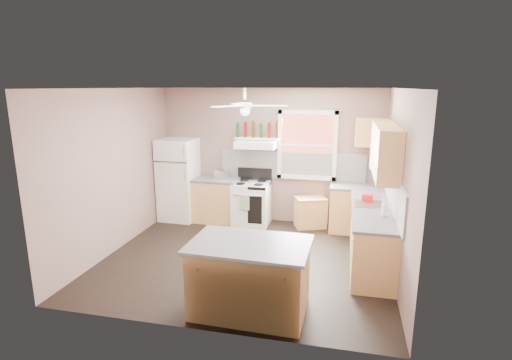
% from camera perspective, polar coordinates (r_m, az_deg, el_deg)
% --- Properties ---
extents(floor, '(4.50, 4.50, 0.00)m').
position_cam_1_polar(floor, '(6.60, -1.45, -11.16)').
color(floor, black).
rests_on(floor, ground).
extents(ceiling, '(4.50, 4.50, 0.00)m').
position_cam_1_polar(ceiling, '(6.01, -1.61, 12.97)').
color(ceiling, white).
rests_on(ceiling, ground).
extents(wall_back, '(4.50, 0.05, 2.70)m').
position_cam_1_polar(wall_back, '(8.11, 2.03, 3.46)').
color(wall_back, '#765C54').
rests_on(wall_back, ground).
extents(wall_right, '(0.05, 4.00, 2.70)m').
position_cam_1_polar(wall_right, '(6.04, 19.90, -0.77)').
color(wall_right, '#765C54').
rests_on(wall_right, ground).
extents(wall_left, '(0.05, 4.00, 2.70)m').
position_cam_1_polar(wall_left, '(7.07, -19.68, 1.23)').
color(wall_left, '#765C54').
rests_on(wall_left, ground).
extents(backsplash_back, '(2.90, 0.03, 0.55)m').
position_cam_1_polar(backsplash_back, '(8.03, 5.12, 2.04)').
color(backsplash_back, white).
rests_on(backsplash_back, wall_back).
extents(backsplash_right, '(0.03, 2.60, 0.55)m').
position_cam_1_polar(backsplash_right, '(6.36, 19.11, -1.64)').
color(backsplash_right, white).
rests_on(backsplash_right, wall_right).
extents(window_view, '(1.00, 0.02, 1.20)m').
position_cam_1_polar(window_view, '(7.92, 7.34, 4.95)').
color(window_view, brown).
rests_on(window_view, wall_back).
extents(window_frame, '(1.16, 0.07, 1.36)m').
position_cam_1_polar(window_frame, '(7.90, 7.32, 4.93)').
color(window_frame, white).
rests_on(window_frame, wall_back).
extents(refrigerator, '(0.73, 0.71, 1.69)m').
position_cam_1_polar(refrigerator, '(8.41, -11.00, 0.06)').
color(refrigerator, white).
rests_on(refrigerator, floor).
extents(base_cabinet_left, '(0.90, 0.60, 0.86)m').
position_cam_1_polar(base_cabinet_left, '(8.27, -5.69, -2.95)').
color(base_cabinet_left, tan).
rests_on(base_cabinet_left, floor).
extents(counter_left, '(0.92, 0.62, 0.04)m').
position_cam_1_polar(counter_left, '(8.16, -5.77, 0.09)').
color(counter_left, '#505052').
rests_on(counter_left, base_cabinet_left).
extents(toaster, '(0.32, 0.25, 0.18)m').
position_cam_1_polar(toaster, '(8.08, -4.86, 0.78)').
color(toaster, silver).
rests_on(toaster, counter_left).
extents(stove, '(0.71, 0.64, 0.86)m').
position_cam_1_polar(stove, '(8.02, -0.65, -3.40)').
color(stove, white).
rests_on(stove, floor).
extents(range_hood, '(0.78, 0.50, 0.14)m').
position_cam_1_polar(range_hood, '(7.85, 0.00, 5.13)').
color(range_hood, white).
rests_on(range_hood, wall_back).
extents(bottle_shelf, '(0.90, 0.26, 0.03)m').
position_cam_1_polar(bottle_shelf, '(7.95, 0.20, 5.96)').
color(bottle_shelf, white).
rests_on(bottle_shelf, range_hood).
extents(cart, '(0.69, 0.57, 0.58)m').
position_cam_1_polar(cart, '(7.98, 7.77, -4.65)').
color(cart, tan).
rests_on(cart, floor).
extents(base_cabinet_corner, '(1.00, 0.60, 0.86)m').
position_cam_1_polar(base_cabinet_corner, '(7.87, 14.16, -4.14)').
color(base_cabinet_corner, tan).
rests_on(base_cabinet_corner, floor).
extents(base_cabinet_right, '(0.60, 2.20, 0.86)m').
position_cam_1_polar(base_cabinet_right, '(6.56, 16.12, -7.82)').
color(base_cabinet_right, tan).
rests_on(base_cabinet_right, floor).
extents(counter_corner, '(1.02, 0.62, 0.04)m').
position_cam_1_polar(counter_corner, '(7.75, 14.34, -0.97)').
color(counter_corner, '#505052').
rests_on(counter_corner, base_cabinet_corner).
extents(counter_right, '(0.62, 2.22, 0.04)m').
position_cam_1_polar(counter_right, '(6.41, 16.29, -4.06)').
color(counter_right, '#505052').
rests_on(counter_right, base_cabinet_right).
extents(sink, '(0.55, 0.45, 0.03)m').
position_cam_1_polar(sink, '(6.60, 16.20, -3.43)').
color(sink, silver).
rests_on(sink, counter_right).
extents(faucet, '(0.03, 0.03, 0.14)m').
position_cam_1_polar(faucet, '(6.59, 17.63, -2.87)').
color(faucet, silver).
rests_on(faucet, sink).
extents(upper_cabinet_right, '(0.33, 1.80, 0.76)m').
position_cam_1_polar(upper_cabinet_right, '(6.42, 17.96, 4.10)').
color(upper_cabinet_right, tan).
rests_on(upper_cabinet_right, wall_right).
extents(upper_cabinet_corner, '(0.60, 0.33, 0.52)m').
position_cam_1_polar(upper_cabinet_corner, '(7.71, 16.25, 6.56)').
color(upper_cabinet_corner, tan).
rests_on(upper_cabinet_corner, wall_back).
extents(paper_towel, '(0.26, 0.12, 0.12)m').
position_cam_1_polar(paper_towel, '(7.85, 16.81, 1.82)').
color(paper_towel, white).
rests_on(paper_towel, wall_back).
extents(island, '(1.39, 0.90, 0.86)m').
position_cam_1_polar(island, '(5.03, -0.89, -13.93)').
color(island, tan).
rests_on(island, floor).
extents(island_top, '(1.47, 0.98, 0.04)m').
position_cam_1_polar(island_top, '(4.85, -0.91, -9.19)').
color(island_top, '#505052').
rests_on(island_top, island).
extents(ceiling_fan_hub, '(0.20, 0.20, 0.08)m').
position_cam_1_polar(ceiling_fan_hub, '(6.02, -1.59, 10.59)').
color(ceiling_fan_hub, white).
rests_on(ceiling_fan_hub, ceiling).
extents(soap_bottle, '(0.14, 0.14, 0.26)m').
position_cam_1_polar(soap_bottle, '(6.02, 17.97, -3.81)').
color(soap_bottle, silver).
rests_on(soap_bottle, counter_right).
extents(red_caddy, '(0.20, 0.15, 0.10)m').
position_cam_1_polar(red_caddy, '(6.80, 15.67, -2.43)').
color(red_caddy, red).
rests_on(red_caddy, counter_right).
extents(wine_bottles, '(0.86, 0.06, 0.31)m').
position_cam_1_polar(wine_bottles, '(7.93, 0.25, 7.11)').
color(wine_bottles, '#143819').
rests_on(wine_bottles, bottle_shelf).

